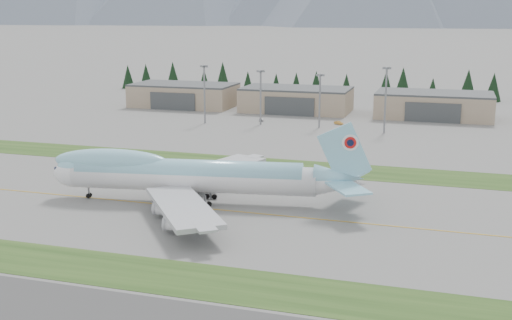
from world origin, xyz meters
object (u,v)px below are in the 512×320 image
(hangar_center, at_px, (296,99))
(hangar_left, at_px, (184,95))
(boeing_747_freighter, at_px, (189,175))
(service_vehicle_b, at_px, (339,125))
(hangar_right, at_px, (434,105))
(service_vehicle_c, at_px, (445,122))
(service_vehicle_a, at_px, (261,121))

(hangar_center, bearing_deg, hangar_left, 180.00)
(boeing_747_freighter, bearing_deg, hangar_center, 84.91)
(hangar_left, relative_size, service_vehicle_b, 11.74)
(hangar_left, distance_m, hangar_right, 115.00)
(hangar_left, xyz_separation_m, hangar_right, (115.00, 0.00, 0.00))
(service_vehicle_b, height_order, service_vehicle_c, service_vehicle_b)
(boeing_747_freighter, relative_size, service_vehicle_c, 18.26)
(service_vehicle_a, relative_size, service_vehicle_c, 0.87)
(service_vehicle_c, bearing_deg, hangar_center, 164.05)
(hangar_right, distance_m, service_vehicle_b, 46.30)
(hangar_center, distance_m, hangar_right, 60.00)
(hangar_right, height_order, service_vehicle_b, hangar_right)
(hangar_left, distance_m, service_vehicle_b, 84.77)
(hangar_left, distance_m, hangar_center, 55.00)
(hangar_center, xyz_separation_m, service_vehicle_a, (-7.47, -30.57, -5.39))
(service_vehicle_c, bearing_deg, boeing_747_freighter, -119.49)
(hangar_left, relative_size, service_vehicle_a, 13.11)
(hangar_right, relative_size, service_vehicle_b, 11.74)
(boeing_747_freighter, bearing_deg, service_vehicle_c, 59.02)
(hangar_center, height_order, hangar_right, same)
(hangar_right, relative_size, service_vehicle_a, 13.11)
(hangar_left, bearing_deg, service_vehicle_a, -32.75)
(hangar_left, bearing_deg, service_vehicle_c, -4.72)
(boeing_747_freighter, bearing_deg, service_vehicle_b, 73.91)
(service_vehicle_b, bearing_deg, hangar_right, -15.93)
(hangar_left, relative_size, service_vehicle_c, 11.41)
(service_vehicle_c, bearing_deg, hangar_right, 109.40)
(boeing_747_freighter, distance_m, hangar_left, 159.63)
(boeing_747_freighter, relative_size, service_vehicle_b, 18.80)
(hangar_left, xyz_separation_m, service_vehicle_a, (47.53, -30.57, -5.39))
(hangar_right, bearing_deg, boeing_747_freighter, -109.10)
(service_vehicle_a, bearing_deg, boeing_747_freighter, -110.88)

